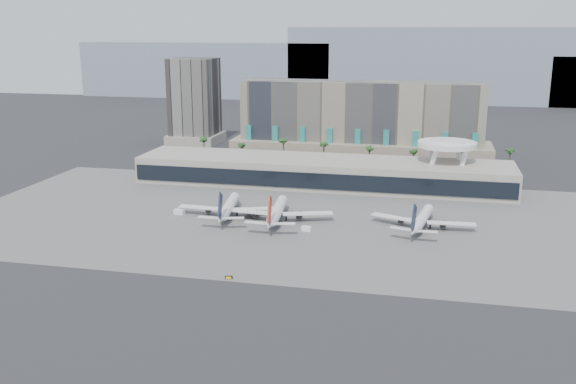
% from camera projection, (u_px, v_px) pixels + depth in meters
% --- Properties ---
extents(ground, '(900.00, 900.00, 0.00)m').
position_uv_depth(ground, '(260.00, 271.00, 191.22)').
color(ground, '#232326').
rests_on(ground, ground).
extents(apron_pad, '(260.00, 130.00, 0.06)m').
position_uv_depth(apron_pad, '(298.00, 218.00, 243.18)').
color(apron_pad, '#5B5B59').
rests_on(apron_pad, ground).
extents(mountain_ridge, '(680.00, 60.00, 70.00)m').
position_uv_depth(mountain_ridge, '(413.00, 70.00, 621.95)').
color(mountain_ridge, gray).
rests_on(mountain_ridge, ground).
extents(hotel, '(140.00, 30.00, 42.00)m').
position_uv_depth(hotel, '(360.00, 128.00, 349.70)').
color(hotel, gray).
rests_on(hotel, ground).
extents(office_tower, '(30.00, 30.00, 52.00)m').
position_uv_depth(office_tower, '(195.00, 106.00, 394.46)').
color(office_tower, black).
rests_on(office_tower, ground).
extents(terminal, '(170.00, 32.50, 14.50)m').
position_uv_depth(terminal, '(322.00, 171.00, 293.37)').
color(terminal, '#B3AA9D').
rests_on(terminal, ground).
extents(saucer_structure, '(26.00, 26.00, 21.89)m').
position_uv_depth(saucer_structure, '(447.00, 148.00, 284.61)').
color(saucer_structure, white).
rests_on(saucer_structure, ground).
extents(palm_row, '(157.80, 2.80, 13.10)m').
position_uv_depth(palm_row, '(348.00, 149.00, 324.12)').
color(palm_row, brown).
rests_on(palm_row, ground).
extents(airliner_left, '(39.39, 40.80, 14.13)m').
position_uv_depth(airliner_left, '(229.00, 207.00, 245.40)').
color(airliner_left, white).
rests_on(airliner_left, ground).
extents(airliner_centre, '(41.84, 43.23, 14.93)m').
position_uv_depth(airliner_centre, '(277.00, 211.00, 239.15)').
color(airliner_centre, white).
rests_on(airliner_centre, ground).
extents(airliner_right, '(37.66, 39.04, 13.54)m').
position_uv_depth(airliner_right, '(422.00, 219.00, 230.51)').
color(airliner_right, white).
rests_on(airliner_right, ground).
extents(service_vehicle_a, '(4.57, 3.01, 2.05)m').
position_uv_depth(service_vehicle_a, '(179.00, 212.00, 248.16)').
color(service_vehicle_a, white).
rests_on(service_vehicle_a, ground).
extents(service_vehicle_b, '(3.63, 2.46, 1.72)m').
position_uv_depth(service_vehicle_b, '(307.00, 229.00, 228.08)').
color(service_vehicle_b, white).
rests_on(service_vehicle_b, ground).
extents(taxiway_sign, '(2.22, 1.00, 1.02)m').
position_uv_depth(taxiway_sign, '(229.00, 278.00, 184.69)').
color(taxiway_sign, black).
rests_on(taxiway_sign, ground).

